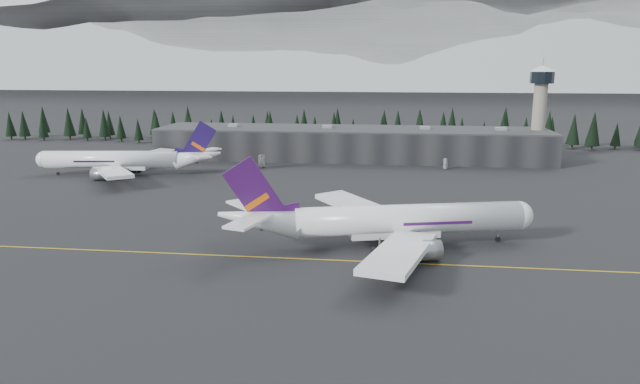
# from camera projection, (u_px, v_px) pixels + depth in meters

# --- Properties ---
(ground) EXTENTS (1400.00, 1400.00, 0.00)m
(ground) POSITION_uv_depth(u_px,v_px,m) (308.00, 256.00, 117.21)
(ground) COLOR black
(ground) RESTS_ON ground
(taxiline) EXTENTS (400.00, 0.40, 0.02)m
(taxiline) POSITION_uv_depth(u_px,v_px,m) (307.00, 259.00, 115.27)
(taxiline) COLOR gold
(taxiline) RESTS_ON ground
(terminal) EXTENTS (160.00, 30.00, 12.60)m
(terminal) POSITION_uv_depth(u_px,v_px,m) (351.00, 143.00, 236.83)
(terminal) COLOR black
(terminal) RESTS_ON ground
(control_tower) EXTENTS (10.00, 10.00, 37.70)m
(control_tower) POSITION_uv_depth(u_px,v_px,m) (540.00, 103.00, 226.96)
(control_tower) COLOR gray
(control_tower) RESTS_ON ground
(treeline) EXTENTS (360.00, 20.00, 15.00)m
(treeline) POSITION_uv_depth(u_px,v_px,m) (357.00, 130.00, 272.39)
(treeline) COLOR black
(treeline) RESTS_ON ground
(mountain_ridge) EXTENTS (4400.00, 900.00, 420.00)m
(mountain_ridge) POSITION_uv_depth(u_px,v_px,m) (383.00, 84.00, 1085.27)
(mountain_ridge) COLOR white
(mountain_ridge) RESTS_ON ground
(jet_main) EXTENTS (67.91, 61.93, 20.33)m
(jet_main) POSITION_uv_depth(u_px,v_px,m) (382.00, 221.00, 122.10)
(jet_main) COLOR white
(jet_main) RESTS_ON ground
(jet_parked) EXTENTS (65.49, 60.12, 19.30)m
(jet_parked) POSITION_uv_depth(u_px,v_px,m) (128.00, 160.00, 201.07)
(jet_parked) COLOR white
(jet_parked) RESTS_ON ground
(gse_vehicle_a) EXTENTS (3.50, 5.60, 1.44)m
(gse_vehicle_a) POSITION_uv_depth(u_px,v_px,m) (262.00, 166.00, 215.90)
(gse_vehicle_a) COLOR silver
(gse_vehicle_a) RESTS_ON ground
(gse_vehicle_b) EXTENTS (4.43, 3.79, 1.44)m
(gse_vehicle_b) POSITION_uv_depth(u_px,v_px,m) (446.00, 167.00, 213.23)
(gse_vehicle_b) COLOR silver
(gse_vehicle_b) RESTS_ON ground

